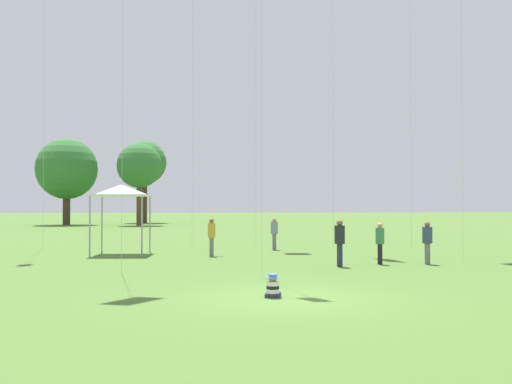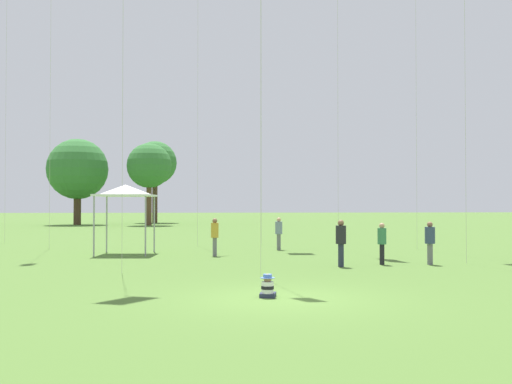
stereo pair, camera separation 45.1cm
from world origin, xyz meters
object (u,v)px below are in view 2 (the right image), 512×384
distant_tree_2 (155,163)px  person_standing_6 (215,233)px  seated_toddler (268,287)px  person_standing_5 (382,240)px  canopy_tent (125,191)px  distant_tree_1 (149,166)px  person_standing_0 (279,231)px  person_standing_3 (341,239)px  person_standing_4 (430,239)px  distant_tree_0 (78,169)px

distant_tree_2 → person_standing_6: bearing=-82.3°
seated_toddler → person_standing_5: bearing=68.0°
person_standing_6 → distant_tree_2: 48.56m
person_standing_5 → seated_toddler: bearing=-127.5°
canopy_tent → distant_tree_1: distant_tree_1 is taller
person_standing_0 → distant_tree_1: 36.82m
person_standing_3 → person_standing_5: (1.67, 0.63, -0.08)m
person_standing_4 → distant_tree_0: 50.73m
person_standing_5 → distant_tree_1: size_ratio=0.18×
distant_tree_0 → distant_tree_2: (7.84, 6.61, 1.17)m
person_standing_3 → distant_tree_2: size_ratio=0.17×
distant_tree_0 → distant_tree_2: bearing=40.1°
person_standing_5 → person_standing_6: bearing=142.5°
person_standing_5 → distant_tree_2: (-12.53, 51.84, 6.32)m
canopy_tent → person_standing_5: bearing=-29.1°
person_standing_4 → distant_tree_1: bearing=3.0°
person_standing_6 → distant_tree_0: (-14.31, 41.10, 5.09)m
seated_toddler → canopy_tent: bearing=123.5°
seated_toddler → distant_tree_1: size_ratio=0.06×
person_standing_6 → distant_tree_1: distant_tree_1 is taller
person_standing_3 → distant_tree_1: distant_tree_1 is taller
canopy_tent → distant_tree_0: distant_tree_0 is taller
person_standing_6 → canopy_tent: canopy_tent is taller
person_standing_3 → person_standing_6: size_ratio=1.03×
canopy_tent → distant_tree_2: bearing=93.1°
distant_tree_0 → distant_tree_2: 10.32m
person_standing_4 → distant_tree_1: (-14.13, 42.70, 5.36)m
person_standing_5 → canopy_tent: (-10.00, 5.56, 1.89)m
distant_tree_0 → canopy_tent: bearing=-75.4°
seated_toddler → canopy_tent: (-5.02, 12.88, 2.56)m
seated_toddler → person_standing_4: person_standing_4 is taller
person_standing_0 → person_standing_5: size_ratio=1.03×
person_standing_0 → person_standing_4: person_standing_4 is taller
canopy_tent → seated_toddler: bearing=-68.7°
person_standing_3 → person_standing_4: 3.47m
person_standing_5 → distant_tree_2: distant_tree_2 is taller
person_standing_5 → distant_tree_2: size_ratio=0.15×
person_standing_5 → canopy_tent: canopy_tent is taller
distant_tree_2 → canopy_tent: bearing=-86.9°
canopy_tent → distant_tree_0: 41.13m
seated_toddler → person_standing_0: 14.87m
distant_tree_0 → distant_tree_1: (7.99, -2.67, 0.23)m
person_standing_6 → person_standing_3: bearing=-152.8°
seated_toddler → person_standing_0: size_ratio=0.36×
seated_toddler → person_standing_3: (3.31, 6.69, 0.75)m
person_standing_0 → canopy_tent: (-7.11, -1.82, 1.87)m
seated_toddler → person_standing_6: bearing=107.5°
person_standing_4 → distant_tree_2: distant_tree_2 is taller
person_standing_4 → person_standing_6: person_standing_6 is taller
person_standing_5 → distant_tree_0: size_ratio=0.16×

